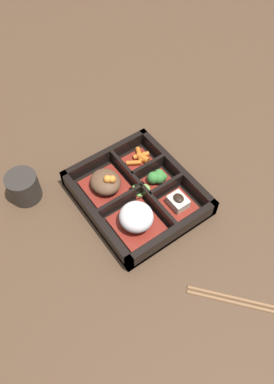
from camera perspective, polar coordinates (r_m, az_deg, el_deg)
name	(u,v)px	position (r m, az deg, el deg)	size (l,w,h in m)	color
ground_plane	(137,198)	(0.83, 0.00, -0.99)	(3.00, 3.00, 0.00)	#4C3523
bento_base	(137,197)	(0.83, 0.00, -0.79)	(0.26, 0.23, 0.01)	black
bento_rim	(138,192)	(0.82, 0.19, 0.00)	(0.26, 0.23, 0.04)	black
bowl_rice	(136,218)	(0.76, -0.11, -3.98)	(0.10, 0.09, 0.06)	maroon
bowl_stew	(106,183)	(0.82, -4.79, 1.40)	(0.10, 0.09, 0.05)	maroon
bowl_tofu	(178,203)	(0.81, 6.24, -1.65)	(0.07, 0.07, 0.03)	maroon
bowl_greens	(157,178)	(0.84, 3.07, 2.19)	(0.05, 0.07, 0.03)	maroon
bowl_carrots	(139,159)	(0.88, 0.26, 5.00)	(0.06, 0.07, 0.02)	maroon
bowl_pickles	(140,190)	(0.83, 0.51, 0.31)	(0.04, 0.04, 0.01)	maroon
tea_cup	(23,187)	(0.85, -16.91, 0.80)	(0.07, 0.07, 0.07)	#2D2823
chopsticks	(246,302)	(0.75, 16.21, -15.82)	(0.18, 0.15, 0.01)	brown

